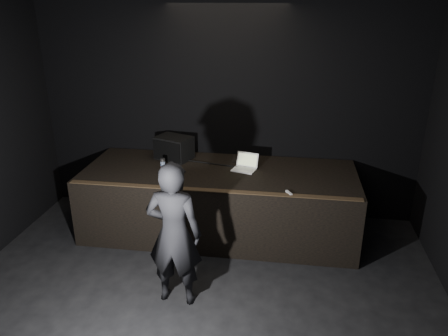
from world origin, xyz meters
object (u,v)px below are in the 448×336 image
laptop (245,165)px  person (174,234)px  beer_can (163,164)px  stage_riser (219,201)px  stage_monitor (174,148)px

laptop → person: person is taller
beer_can → person: person is taller
stage_riser → stage_monitor: bearing=152.6°
stage_riser → person: person is taller
stage_monitor → beer_can: size_ratio=3.75×
stage_monitor → person: person is taller
stage_riser → beer_can: bearing=-175.1°
beer_can → person: (0.59, -1.61, -0.20)m
stage_monitor → laptop: 1.20m
stage_monitor → laptop: (1.16, -0.28, -0.12)m
stage_riser → laptop: size_ratio=10.05×
stage_riser → person: (-0.24, -1.68, 0.38)m
beer_can → stage_monitor: bearing=84.6°
stage_monitor → laptop: bearing=7.8°
person → laptop: bearing=-106.2°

